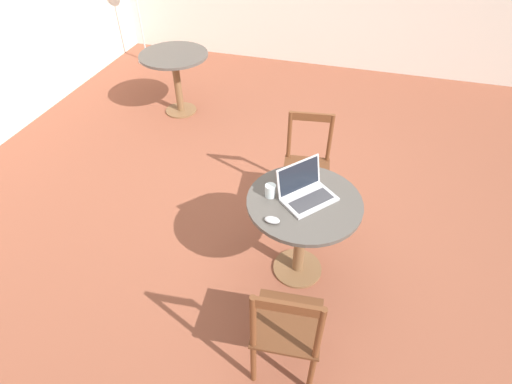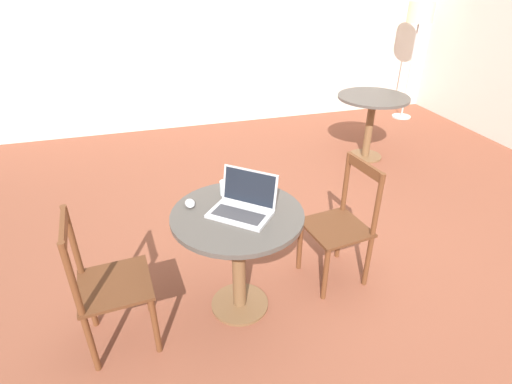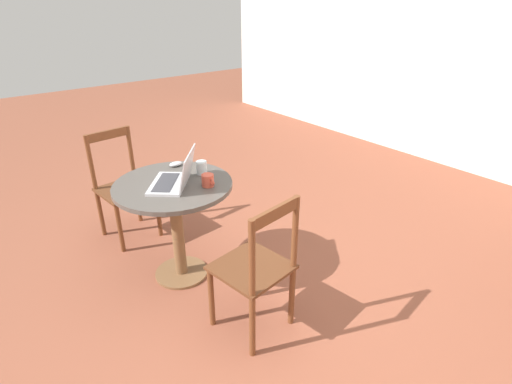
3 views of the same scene
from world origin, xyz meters
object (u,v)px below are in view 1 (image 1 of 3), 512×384
chair_near_left (287,329)px  mug (287,175)px  chair_near_right (307,167)px  drinking_glass (270,191)px  cafe_table_mid (175,67)px  laptop (306,192)px  cafe_table_near (303,218)px  mouse (272,220)px

chair_near_left → mug: bearing=13.4°
chair_near_right → drinking_glass: size_ratio=9.78×
cafe_table_mid → drinking_glass: drinking_glass is taller
chair_near_left → drinking_glass: 0.90m
chair_near_right → laptop: bearing=-172.1°
cafe_table_near → cafe_table_mid: same height
mug → drinking_glass: 0.21m
mouse → drinking_glass: size_ratio=1.09×
chair_near_right → laptop: (-0.73, -0.10, 0.35)m
cafe_table_near → laptop: size_ratio=1.80×
mug → drinking_glass: (-0.20, 0.07, 0.01)m
chair_near_right → cafe_table_near: bearing=-172.3°
chair_near_right → mug: chair_near_right is taller
laptop → chair_near_left: bearing=-175.1°
chair_near_left → chair_near_right: size_ratio=1.00×
chair_near_left → drinking_glass: size_ratio=9.78×
cafe_table_near → chair_near_left: bearing=-175.0°
cafe_table_near → mouse: bearing=147.4°
chair_near_left → drinking_glass: chair_near_left is taller
chair_near_right → mouse: chair_near_right is taller
chair_near_left → mouse: 0.66m
chair_near_right → mug: size_ratio=7.71×
cafe_table_mid → mouse: 2.90m
drinking_glass → chair_near_right: bearing=-9.8°
mouse → mug: size_ratio=0.86×
cafe_table_mid → chair_near_left: (-2.83, -1.99, -0.14)m
mug → cafe_table_near: bearing=-138.5°
mouse → cafe_table_mid: bearing=37.3°
cafe_table_near → chair_near_left: size_ratio=0.88×
drinking_glass → mouse: bearing=-162.8°
cafe_table_near → cafe_table_mid: 2.80m
chair_near_right → cafe_table_mid: bearing=54.8°
cafe_table_mid → chair_near_left: 3.46m
cafe_table_near → chair_near_left: 0.80m
chair_near_right → mug: (-0.58, 0.06, 0.34)m
chair_near_right → chair_near_left: bearing=-173.7°
cafe_table_mid → drinking_glass: size_ratio=8.65×
cafe_table_near → drinking_glass: size_ratio=8.65×
chair_near_left → mug: size_ratio=7.71×
cafe_table_near → chair_near_right: 0.78m
chair_near_left → mug: (0.97, 0.23, 0.34)m
laptop → drinking_glass: (-0.05, 0.24, -0.00)m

